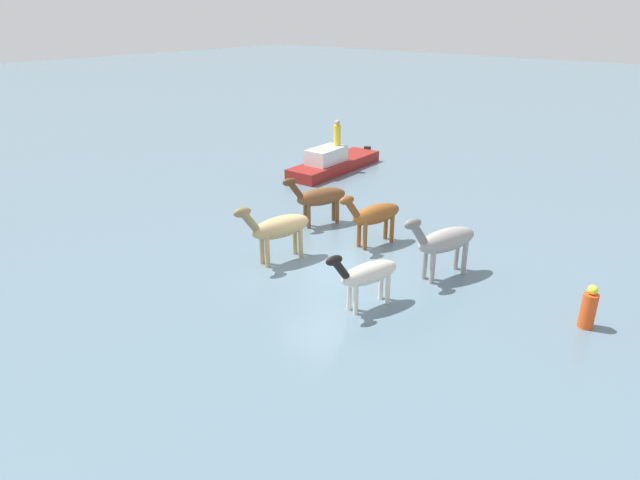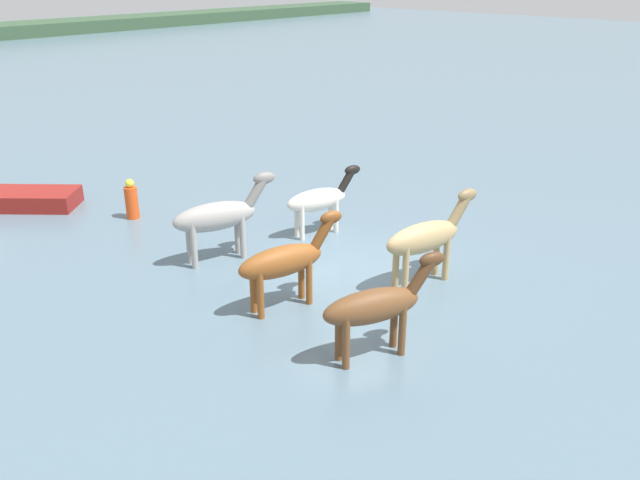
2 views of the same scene
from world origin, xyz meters
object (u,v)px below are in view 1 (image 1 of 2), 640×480
at_px(horse_mid_herd, 319,197).
at_px(person_helmsman_aft, 337,134).
at_px(horse_dark_mare, 444,241).
at_px(boat_launch_far, 333,164).
at_px(horse_lead, 278,228).
at_px(horse_pinto_flank, 374,215).
at_px(horse_dun_straggler, 367,274).
at_px(buoy_channel_marker, 589,309).

height_order(horse_mid_herd, person_helmsman_aft, person_helmsman_aft).
distance_m(horse_dark_mare, boat_launch_far, 11.54).
height_order(horse_lead, horse_pinto_flank, horse_lead).
xyz_separation_m(horse_pinto_flank, boat_launch_far, (-5.97, -6.61, -0.72)).
relative_size(horse_dun_straggler, horse_pinto_flank, 0.90).
bearing_deg(horse_dark_mare, horse_pinto_flank, -83.48).
bearing_deg(horse_lead, horse_dark_mare, 131.32).
relative_size(horse_dun_straggler, horse_dark_mare, 0.85).
relative_size(horse_lead, horse_dark_mare, 0.99).
height_order(horse_dun_straggler, horse_pinto_flank, horse_pinto_flank).
relative_size(horse_pinto_flank, boat_launch_far, 0.42).
height_order(horse_lead, horse_mid_herd, horse_lead).
relative_size(horse_pinto_flank, person_helmsman_aft, 2.06).
bearing_deg(boat_launch_far, horse_mid_herd, 31.89).
xyz_separation_m(horse_dun_straggler, horse_mid_herd, (-3.66, -4.76, 0.08)).
bearing_deg(horse_dun_straggler, buoy_channel_marker, 136.46).
bearing_deg(boat_launch_far, buoy_channel_marker, 60.12).
xyz_separation_m(horse_lead, horse_dark_mare, (-2.30, 4.31, 0.02)).
distance_m(horse_pinto_flank, person_helmsman_aft, 9.01).
xyz_separation_m(horse_pinto_flank, buoy_channel_marker, (0.74, 6.87, -0.54)).
relative_size(horse_mid_herd, boat_launch_far, 0.41).
relative_size(horse_mid_herd, person_helmsman_aft, 1.98).
bearing_deg(person_helmsman_aft, horse_mid_herd, 33.96).
distance_m(horse_lead, horse_dun_straggler, 3.73).
distance_m(horse_lead, horse_mid_herd, 3.30).
relative_size(horse_dark_mare, horse_pinto_flank, 1.06).
bearing_deg(person_helmsman_aft, horse_dark_mare, 54.18).
height_order(horse_dark_mare, buoy_channel_marker, horse_dark_mare).
relative_size(horse_dark_mare, person_helmsman_aft, 2.18).
relative_size(horse_lead, person_helmsman_aft, 2.16).
distance_m(horse_dark_mare, buoy_channel_marker, 4.07).
bearing_deg(horse_pinto_flank, horse_dun_straggler, 47.35).
bearing_deg(horse_mid_herd, person_helmsman_aft, -122.43).
xyz_separation_m(horse_dun_straggler, person_helmsman_aft, (-9.61, -8.77, 0.82)).
height_order(horse_dun_straggler, person_helmsman_aft, person_helmsman_aft).
distance_m(boat_launch_far, buoy_channel_marker, 15.06).
bearing_deg(person_helmsman_aft, buoy_channel_marker, 62.74).
xyz_separation_m(boat_launch_far, buoy_channel_marker, (6.72, 13.48, 0.18)).
relative_size(horse_lead, horse_mid_herd, 1.09).
bearing_deg(horse_dun_straggler, horse_mid_herd, -111.32).
bearing_deg(horse_lead, buoy_channel_marker, 117.79).
bearing_deg(horse_pinto_flank, horse_mid_herd, -80.58).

